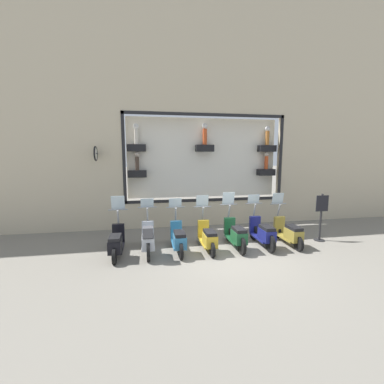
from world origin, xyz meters
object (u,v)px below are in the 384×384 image
(scooter_silver_5, at_px, (148,239))
(shop_sign_post, at_px, (321,216))
(scooter_navy_1, at_px, (263,233))
(scooter_teal_4, at_px, (179,239))
(scooter_black_6, at_px, (116,242))
(scooter_olive_0, at_px, (289,232))
(scooter_green_2, at_px, (236,235))
(scooter_yellow_3, at_px, (208,237))

(scooter_silver_5, relative_size, shop_sign_post, 1.10)
(scooter_silver_5, bearing_deg, scooter_navy_1, -89.06)
(scooter_teal_4, xyz_separation_m, scooter_black_6, (0.00, 1.84, -0.00))
(scooter_navy_1, height_order, shop_sign_post, shop_sign_post)
(scooter_olive_0, relative_size, scooter_silver_5, 0.99)
(scooter_green_2, relative_size, scooter_yellow_3, 1.01)
(scooter_black_6, bearing_deg, scooter_teal_4, -90.05)
(scooter_black_6, bearing_deg, scooter_navy_1, -89.92)
(shop_sign_post, bearing_deg, scooter_navy_1, 95.07)
(scooter_olive_0, distance_m, scooter_teal_4, 3.67)
(scooter_green_2, relative_size, scooter_teal_4, 1.01)
(scooter_navy_1, relative_size, scooter_silver_5, 1.00)
(scooter_yellow_3, bearing_deg, scooter_black_6, 89.96)
(scooter_navy_1, relative_size, shop_sign_post, 1.10)
(scooter_green_2, height_order, scooter_black_6, scooter_green_2)
(scooter_olive_0, height_order, shop_sign_post, shop_sign_post)
(scooter_navy_1, bearing_deg, scooter_yellow_3, 90.24)
(scooter_green_2, bearing_deg, scooter_black_6, 90.12)
(scooter_olive_0, xyz_separation_m, scooter_black_6, (0.00, 5.51, -0.00))
(scooter_green_2, relative_size, scooter_black_6, 1.01)
(scooter_olive_0, height_order, scooter_green_2, scooter_green_2)
(scooter_olive_0, bearing_deg, scooter_navy_1, 89.59)
(scooter_silver_5, xyz_separation_m, scooter_black_6, (0.05, 0.92, -0.07))
(scooter_teal_4, distance_m, scooter_black_6, 1.84)
(scooter_black_6, relative_size, shop_sign_post, 1.09)
(scooter_teal_4, distance_m, shop_sign_post, 5.00)
(scooter_yellow_3, relative_size, scooter_teal_4, 1.00)
(scooter_navy_1, height_order, scooter_silver_5, scooter_navy_1)
(scooter_olive_0, height_order, scooter_silver_5, scooter_olive_0)
(scooter_yellow_3, height_order, scooter_silver_5, scooter_yellow_3)
(shop_sign_post, bearing_deg, scooter_yellow_3, 92.89)
(scooter_teal_4, xyz_separation_m, shop_sign_post, (0.20, -4.97, 0.46))
(scooter_yellow_3, xyz_separation_m, scooter_teal_4, (0.00, 0.92, 0.01))
(scooter_yellow_3, bearing_deg, scooter_silver_5, 91.63)
(scooter_navy_1, bearing_deg, scooter_teal_4, 90.16)
(scooter_green_2, relative_size, shop_sign_post, 1.10)
(scooter_yellow_3, distance_m, scooter_black_6, 2.75)
(scooter_green_2, bearing_deg, scooter_navy_1, -90.08)
(scooter_silver_5, xyz_separation_m, shop_sign_post, (0.26, -5.89, 0.40))
(scooter_navy_1, bearing_deg, scooter_green_2, 89.92)
(scooter_olive_0, distance_m, scooter_navy_1, 0.92)
(scooter_green_2, distance_m, shop_sign_post, 3.17)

